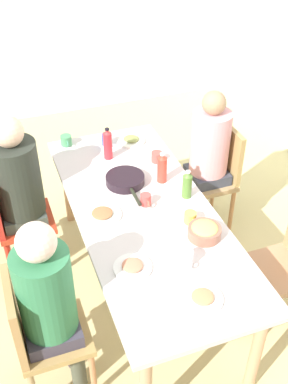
{
  "coord_description": "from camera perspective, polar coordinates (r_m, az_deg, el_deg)",
  "views": [
    {
      "loc": [
        2.24,
        -0.81,
        2.71
      ],
      "look_at": [
        0.0,
        0.0,
        0.9
      ],
      "focal_mm": 44.03,
      "sensor_mm": 36.0,
      "label": 1
    }
  ],
  "objects": [
    {
      "name": "cup_0",
      "position": [
        3.11,
        0.23,
        -0.97
      ],
      "size": [
        0.11,
        0.07,
        0.08
      ],
      "color": "#D14844",
      "rests_on": "dining_table"
    },
    {
      "name": "plate_2",
      "position": [
        3.04,
        -5.07,
        -2.72
      ],
      "size": [
        0.25,
        0.25,
        0.04
      ],
      "color": "white",
      "rests_on": "dining_table"
    },
    {
      "name": "person_3",
      "position": [
        3.38,
        -14.86,
        0.97
      ],
      "size": [
        0.33,
        0.33,
        1.3
      ],
      "color": "#494942",
      "rests_on": "ground_plane"
    },
    {
      "name": "cup_5",
      "position": [
        3.53,
        1.58,
        4.25
      ],
      "size": [
        0.12,
        0.08,
        0.08
      ],
      "color": "#C74B43",
      "rests_on": "dining_table"
    },
    {
      "name": "person_0",
      "position": [
        3.73,
        7.78,
        4.97
      ],
      "size": [
        0.3,
        0.3,
        1.24
      ],
      "color": "#312951",
      "rests_on": "ground_plane"
    },
    {
      "name": "bottle_1",
      "position": [
        3.54,
        -4.41,
        5.8
      ],
      "size": [
        0.07,
        0.07,
        0.25
      ],
      "color": "red",
      "rests_on": "dining_table"
    },
    {
      "name": "plate_0",
      "position": [
        3.79,
        -1.55,
        6.3
      ],
      "size": [
        0.22,
        0.22,
        0.04
      ],
      "color": "white",
      "rests_on": "dining_table"
    },
    {
      "name": "serving_pan",
      "position": [
        3.31,
        -2.28,
        1.47
      ],
      "size": [
        0.45,
        0.27,
        0.06
      ],
      "color": "black",
      "rests_on": "dining_table"
    },
    {
      "name": "plate_3",
      "position": [
        2.56,
        7.11,
        -12.65
      ],
      "size": [
        0.22,
        0.22,
        0.04
      ],
      "color": "white",
      "rests_on": "dining_table"
    },
    {
      "name": "ground_plane",
      "position": [
        3.61,
        -0.0,
        -11.4
      ],
      "size": [
        7.13,
        7.13,
        0.0
      ],
      "primitive_type": "plane",
      "color": "tan"
    },
    {
      "name": "chair_3",
      "position": [
        3.54,
        -15.59,
        -2.8
      ],
      "size": [
        0.4,
        0.4,
        0.9
      ],
      "color": "#B5351E",
      "rests_on": "ground_plane"
    },
    {
      "name": "cup_4",
      "position": [
        3.78,
        -9.4,
        6.18
      ],
      "size": [
        0.12,
        0.09,
        0.08
      ],
      "color": "#4B945F",
      "rests_on": "dining_table"
    },
    {
      "name": "chair_0",
      "position": [
        3.89,
        8.7,
        2.41
      ],
      "size": [
        0.4,
        0.4,
        0.9
      ],
      "color": "tan",
      "rests_on": "ground_plane"
    },
    {
      "name": "person_1",
      "position": [
        2.6,
        -11.47,
        -12.54
      ],
      "size": [
        0.3,
        0.3,
        1.27
      ],
      "color": "#45373B",
      "rests_on": "ground_plane"
    },
    {
      "name": "cup_3",
      "position": [
        2.7,
        5.02,
        -7.98
      ],
      "size": [
        0.13,
        0.09,
        0.1
      ],
      "color": "white",
      "rests_on": "dining_table"
    },
    {
      "name": "bottle_2",
      "position": [
        3.29,
        2.21,
        2.89
      ],
      "size": [
        0.07,
        0.07,
        0.23
      ],
      "color": "red",
      "rests_on": "dining_table"
    },
    {
      "name": "plate_1",
      "position": [
        2.7,
        -1.4,
        -9.05
      ],
      "size": [
        0.22,
        0.22,
        0.04
      ],
      "color": "white",
      "rests_on": "dining_table"
    },
    {
      "name": "cup_2",
      "position": [
        3.74,
        -4.64,
        6.33
      ],
      "size": [
        0.11,
        0.07,
        0.09
      ],
      "color": "#31509D",
      "rests_on": "dining_table"
    },
    {
      "name": "dining_table",
      "position": [
        3.14,
        -0.0,
        -3.32
      ],
      "size": [
        2.12,
        0.88,
        0.75
      ],
      "color": "silver",
      "rests_on": "ground_plane"
    },
    {
      "name": "cup_1",
      "position": [
        2.99,
        5.63,
        -3.11
      ],
      "size": [
        0.11,
        0.08,
        0.08
      ],
      "color": "#E8C34D",
      "rests_on": "dining_table"
    },
    {
      "name": "wall_left",
      "position": [
        5.52,
        -11.6,
        21.77
      ],
      "size": [
        0.12,
        4.49,
        2.6
      ],
      "primitive_type": "cube",
      "color": "silver",
      "rests_on": "ground_plane"
    },
    {
      "name": "bowl_0",
      "position": [
        2.89,
        7.34,
        -4.71
      ],
      "size": [
        0.2,
        0.2,
        0.09
      ],
      "color": "#9A5F4B",
      "rests_on": "dining_table"
    },
    {
      "name": "bottle_0",
      "position": [
        3.16,
        5.25,
        0.88
      ],
      "size": [
        0.06,
        0.06,
        0.21
      ],
      "color": "#4E782F",
      "rests_on": "dining_table"
    },
    {
      "name": "chair_1",
      "position": [
        2.79,
        -12.71,
        -16.2
      ],
      "size": [
        0.4,
        0.4,
        0.9
      ],
      "color": "#AB894E",
      "rests_on": "ground_plane"
    }
  ]
}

